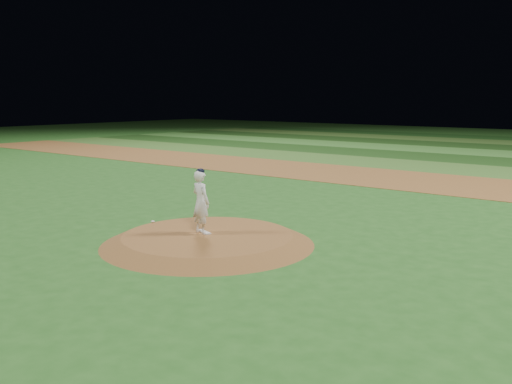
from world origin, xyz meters
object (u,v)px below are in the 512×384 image
(pitchers_mound, at_px, (208,239))
(rosin_bag, at_px, (153,222))
(pitcher_on_mound, at_px, (201,202))
(pitching_rubber, at_px, (204,232))

(pitchers_mound, distance_m, rosin_bag, 2.20)
(pitchers_mound, relative_size, rosin_bag, 52.06)
(pitchers_mound, relative_size, pitcher_on_mound, 3.23)
(pitchers_mound, xyz_separation_m, pitcher_on_mound, (-0.23, 0.00, 0.96))
(pitchers_mound, bearing_deg, pitcher_on_mound, 179.80)
(pitchers_mound, height_order, rosin_bag, rosin_bag)
(pitchers_mound, bearing_deg, pitching_rubber, 156.69)
(rosin_bag, bearing_deg, pitchers_mound, -1.65)
(pitchers_mound, distance_m, pitcher_on_mound, 0.99)
(rosin_bag, relative_size, pitcher_on_mound, 0.06)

